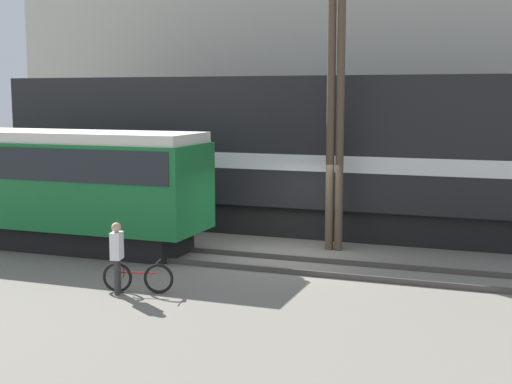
{
  "coord_description": "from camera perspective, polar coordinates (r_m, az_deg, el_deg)",
  "views": [
    {
      "loc": [
        6.05,
        -18.56,
        4.49
      ],
      "look_at": [
        -0.77,
        -0.12,
        1.8
      ],
      "focal_mm": 50.0,
      "sensor_mm": 36.0,
      "label": 1
    }
  ],
  "objects": [
    {
      "name": "track_near",
      "position": [
        18.98,
        1.14,
        -5.68
      ],
      "size": [
        60.0,
        1.5,
        0.14
      ],
      "color": "#47423D",
      "rests_on": "ground"
    },
    {
      "name": "freight_locomotive",
      "position": [
        23.41,
        3.31,
        3.27
      ],
      "size": [
        19.96,
        3.04,
        5.66
      ],
      "color": "black",
      "rests_on": "ground"
    },
    {
      "name": "ground_plane",
      "position": [
        20.03,
        2.19,
        -5.17
      ],
      "size": [
        120.0,
        120.0,
        0.0
      ],
      "primitive_type": "plane",
      "color": "slate"
    },
    {
      "name": "utility_pole_left",
      "position": [
        20.52,
        6.03,
        7.68
      ],
      "size": [
        0.24,
        0.24,
        8.93
      ],
      "color": "#4C3D2D",
      "rests_on": "ground"
    },
    {
      "name": "track_far",
      "position": [
        23.55,
        5.04,
        -3.06
      ],
      "size": [
        60.0,
        1.5,
        0.14
      ],
      "color": "#47423D",
      "rests_on": "ground"
    },
    {
      "name": "utility_pole_center",
      "position": [
        20.46,
        6.76,
        6.6
      ],
      "size": [
        0.23,
        0.23,
        8.17
      ],
      "color": "#4C3D2D",
      "rests_on": "ground"
    },
    {
      "name": "bicycle",
      "position": [
        16.57,
        -9.43,
        -6.78
      ],
      "size": [
        1.63,
        0.56,
        0.76
      ],
      "color": "black",
      "rests_on": "ground"
    },
    {
      "name": "person",
      "position": [
        16.41,
        -11.07,
        -4.65
      ],
      "size": [
        0.3,
        0.4,
        1.65
      ],
      "color": "#333333",
      "rests_on": "ground"
    },
    {
      "name": "streetcar",
      "position": [
        21.8,
        -15.95,
        0.85
      ],
      "size": [
        9.32,
        2.54,
        3.44
      ],
      "color": "black",
      "rests_on": "ground"
    },
    {
      "name": "building_backdrop",
      "position": [
        31.53,
        9.38,
        11.74
      ],
      "size": [
        31.27,
        6.0,
        13.42
      ],
      "color": "beige",
      "rests_on": "ground"
    }
  ]
}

